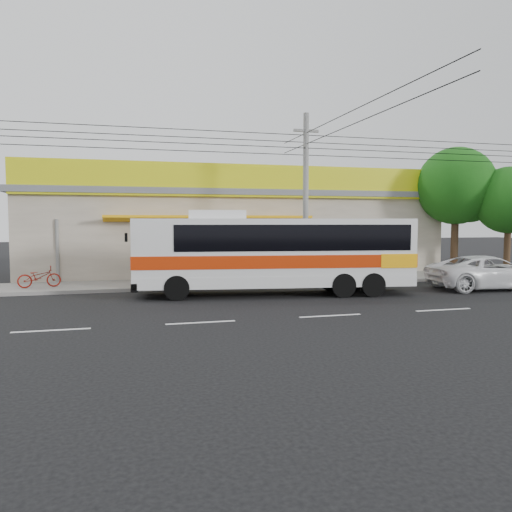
{
  "coord_description": "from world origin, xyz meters",
  "views": [
    {
      "loc": [
        -6.1,
        -16.54,
        2.9
      ],
      "look_at": [
        -1.16,
        2.0,
        1.56
      ],
      "focal_mm": 35.0,
      "sensor_mm": 36.0,
      "label": 1
    }
  ],
  "objects_px": {
    "motorbike_red": "(39,277)",
    "white_car": "(489,273)",
    "utility_pole": "(306,144)",
    "tree_far": "(511,202)",
    "tree_near": "(459,189)",
    "coach_bus": "(279,250)"
  },
  "relations": [
    {
      "from": "coach_bus",
      "to": "tree_near",
      "type": "distance_m",
      "value": 12.83
    },
    {
      "from": "coach_bus",
      "to": "tree_far",
      "type": "relative_size",
      "value": 1.92
    },
    {
      "from": "motorbike_red",
      "to": "tree_far",
      "type": "distance_m",
      "value": 23.08
    },
    {
      "from": "motorbike_red",
      "to": "tree_far",
      "type": "xyz_separation_m",
      "value": [
        22.84,
        -0.64,
        3.28
      ]
    },
    {
      "from": "motorbike_red",
      "to": "white_car",
      "type": "bearing_deg",
      "value": -114.05
    },
    {
      "from": "white_car",
      "to": "tree_far",
      "type": "xyz_separation_m",
      "value": [
        4.35,
        3.72,
        3.16
      ]
    },
    {
      "from": "tree_far",
      "to": "coach_bus",
      "type": "bearing_deg",
      "value": -167.78
    },
    {
      "from": "tree_near",
      "to": "coach_bus",
      "type": "bearing_deg",
      "value": -158.38
    },
    {
      "from": "motorbike_red",
      "to": "tree_far",
      "type": "relative_size",
      "value": 0.29
    },
    {
      "from": "white_car",
      "to": "tree_far",
      "type": "relative_size",
      "value": 0.9
    },
    {
      "from": "motorbike_red",
      "to": "utility_pole",
      "type": "bearing_deg",
      "value": -108.48
    },
    {
      "from": "utility_pole",
      "to": "tree_near",
      "type": "xyz_separation_m",
      "value": [
        9.73,
        2.55,
        -1.62
      ]
    },
    {
      "from": "white_car",
      "to": "tree_near",
      "type": "relative_size",
      "value": 0.75
    },
    {
      "from": "tree_far",
      "to": "utility_pole",
      "type": "bearing_deg",
      "value": -175.71
    },
    {
      "from": "tree_near",
      "to": "tree_far",
      "type": "xyz_separation_m",
      "value": [
        1.91,
        -1.68,
        -0.78
      ]
    },
    {
      "from": "tree_near",
      "to": "white_car",
      "type": "bearing_deg",
      "value": -114.32
    },
    {
      "from": "utility_pole",
      "to": "tree_far",
      "type": "relative_size",
      "value": 5.94
    },
    {
      "from": "white_car",
      "to": "tree_far",
      "type": "distance_m",
      "value": 6.53
    },
    {
      "from": "utility_pole",
      "to": "white_car",
      "type": "bearing_deg",
      "value": -21.3
    },
    {
      "from": "white_car",
      "to": "tree_far",
      "type": "bearing_deg",
      "value": -43.93
    },
    {
      "from": "motorbike_red",
      "to": "white_car",
      "type": "relative_size",
      "value": 0.33
    },
    {
      "from": "motorbike_red",
      "to": "tree_near",
      "type": "height_order",
      "value": "tree_near"
    }
  ]
}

